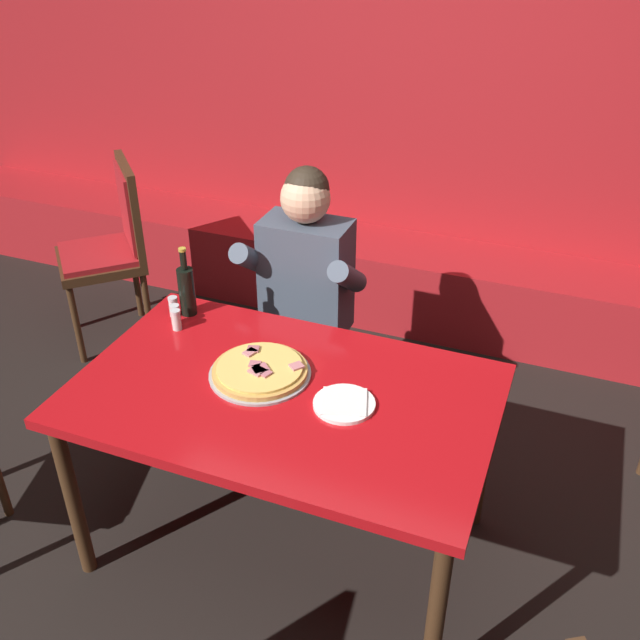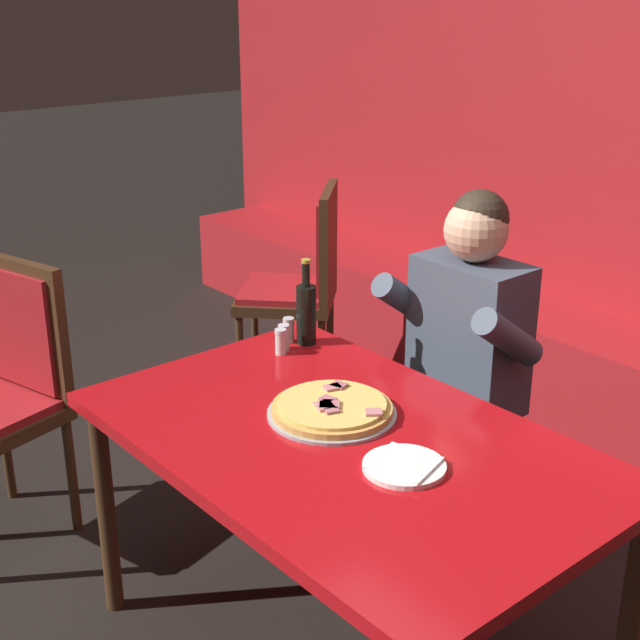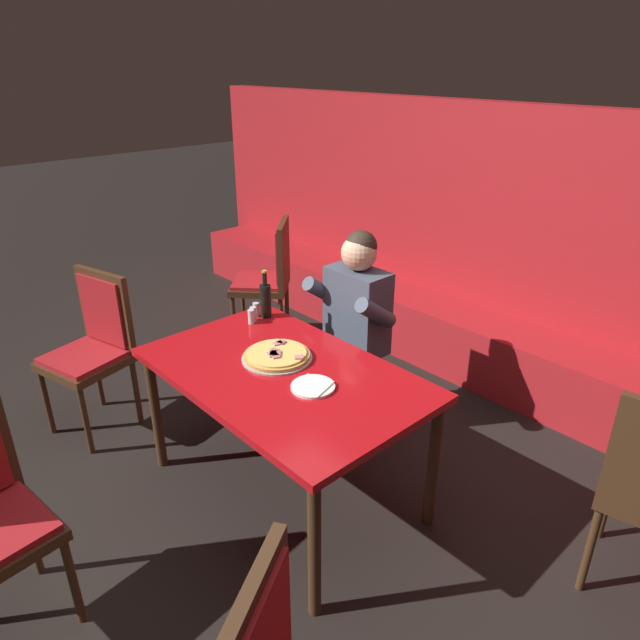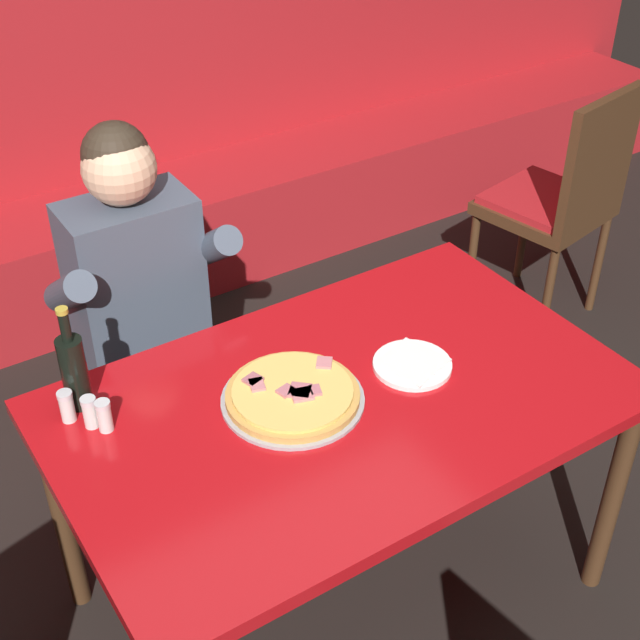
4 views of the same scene
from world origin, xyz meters
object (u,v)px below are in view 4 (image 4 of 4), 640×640
at_px(beer_bottle, 74,370).
at_px(shaker_oregano, 67,408).
at_px(dining_chair_side_aisle, 565,192).
at_px(diner_seated_blue_shirt, 149,313).
at_px(shaker_red_pepper_flakes, 90,413).
at_px(main_dining_table, 342,419).
at_px(plate_white_paper, 411,364).
at_px(shaker_black_pepper, 105,417).
at_px(pizza, 293,395).

distance_m(beer_bottle, shaker_oregano, 0.09).
height_order(shaker_oregano, dining_chair_side_aisle, dining_chair_side_aisle).
distance_m(diner_seated_blue_shirt, dining_chair_side_aisle, 1.78).
relative_size(shaker_red_pepper_flakes, diner_seated_blue_shirt, 0.07).
bearing_deg(main_dining_table, plate_white_paper, 1.04).
distance_m(beer_bottle, shaker_black_pepper, 0.14).
bearing_deg(shaker_black_pepper, pizza, -19.79).
xyz_separation_m(beer_bottle, diner_seated_blue_shirt, (0.34, 0.35, -0.17)).
distance_m(main_dining_table, dining_chair_side_aisle, 1.71).
height_order(plate_white_paper, diner_seated_blue_shirt, diner_seated_blue_shirt).
xyz_separation_m(diner_seated_blue_shirt, dining_chair_side_aisle, (1.78, 0.03, -0.11)).
relative_size(plate_white_paper, shaker_oregano, 2.44).
bearing_deg(diner_seated_blue_shirt, shaker_black_pepper, -123.71).
xyz_separation_m(main_dining_table, plate_white_paper, (0.22, 0.00, 0.08)).
xyz_separation_m(plate_white_paper, beer_bottle, (-0.79, 0.33, 0.10)).
bearing_deg(main_dining_table, dining_chair_side_aisle, 24.62).
xyz_separation_m(shaker_oregano, dining_chair_side_aisle, (2.16, 0.42, -0.20)).
height_order(main_dining_table, shaker_black_pepper, shaker_black_pepper).
relative_size(diner_seated_blue_shirt, dining_chair_side_aisle, 1.24).
distance_m(plate_white_paper, diner_seated_blue_shirt, 0.82).
bearing_deg(diner_seated_blue_shirt, beer_bottle, -133.77).
height_order(beer_bottle, diner_seated_blue_shirt, diner_seated_blue_shirt).
relative_size(beer_bottle, diner_seated_blue_shirt, 0.23).
height_order(shaker_oregano, diner_seated_blue_shirt, diner_seated_blue_shirt).
relative_size(plate_white_paper, diner_seated_blue_shirt, 0.16).
relative_size(pizza, beer_bottle, 1.25).
xyz_separation_m(beer_bottle, shaker_oregano, (-0.04, -0.04, -0.07)).
height_order(shaker_oregano, shaker_black_pepper, same).
height_order(main_dining_table, diner_seated_blue_shirt, diner_seated_blue_shirt).
distance_m(pizza, plate_white_paper, 0.34).
bearing_deg(dining_chair_side_aisle, pizza, -158.49).
height_order(plate_white_paper, shaker_oregano, shaker_oregano).
bearing_deg(shaker_red_pepper_flakes, beer_bottle, 87.31).
height_order(main_dining_table, shaker_oregano, shaker_oregano).
distance_m(beer_bottle, dining_chair_side_aisle, 2.17).
distance_m(shaker_black_pepper, shaker_red_pepper_flakes, 0.04).
bearing_deg(shaker_black_pepper, dining_chair_side_aisle, 13.39).
xyz_separation_m(beer_bottle, shaker_red_pepper_flakes, (-0.00, -0.09, -0.07)).
relative_size(pizza, plate_white_paper, 1.73).
bearing_deg(main_dining_table, pizza, 154.40).
height_order(diner_seated_blue_shirt, dining_chair_side_aisle, diner_seated_blue_shirt).
xyz_separation_m(beer_bottle, dining_chair_side_aisle, (2.12, 0.38, -0.27)).
distance_m(plate_white_paper, shaker_red_pepper_flakes, 0.83).
bearing_deg(diner_seated_blue_shirt, dining_chair_side_aisle, 0.81).
bearing_deg(pizza, dining_chair_side_aisle, 21.51).
xyz_separation_m(main_dining_table, beer_bottle, (-0.57, 0.33, 0.19)).
height_order(beer_bottle, dining_chair_side_aisle, beer_bottle).
distance_m(main_dining_table, diner_seated_blue_shirt, 0.72).
height_order(shaker_red_pepper_flakes, dining_chair_side_aisle, dining_chair_side_aisle).
bearing_deg(shaker_oregano, shaker_red_pepper_flakes, -52.34).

